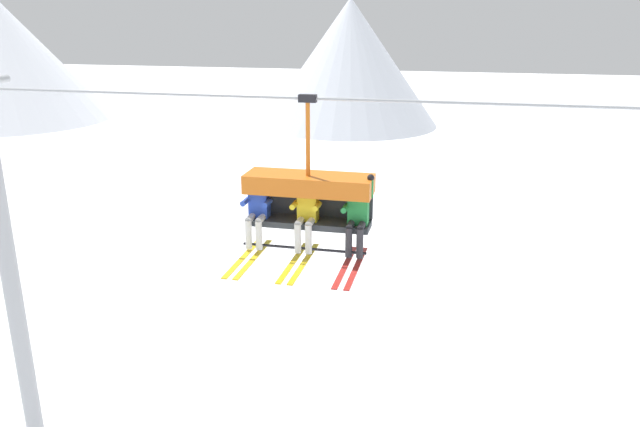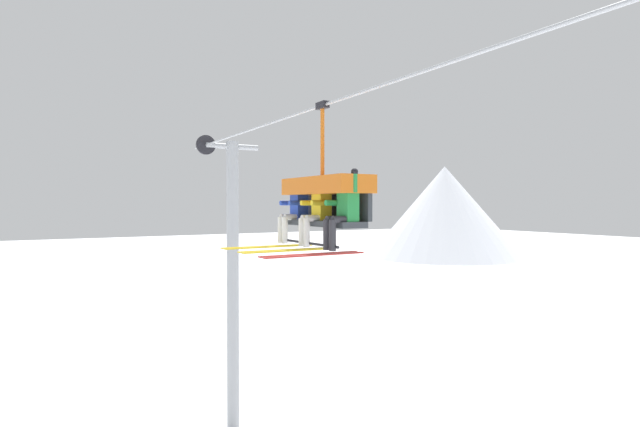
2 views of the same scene
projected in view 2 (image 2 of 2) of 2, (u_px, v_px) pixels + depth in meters
mountain_peak_west at (444, 212)px, 63.26m from camera, size 19.28×19.28×11.46m
lift_tower_near at (232, 277)px, 14.77m from camera, size 0.36×1.88×8.64m
lift_cable at (344, 98)px, 7.99m from camera, size 16.61×0.05×0.05m
chairlift_chair at (326, 194)px, 8.65m from camera, size 2.08×0.74×2.44m
skier_blue at (293, 210)px, 9.26m from camera, size 0.46×1.70×1.23m
skier_yellow at (315, 211)px, 8.54m from camera, size 0.46×1.70×1.23m
skier_green at (342, 210)px, 7.83m from camera, size 0.48×1.70×1.34m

